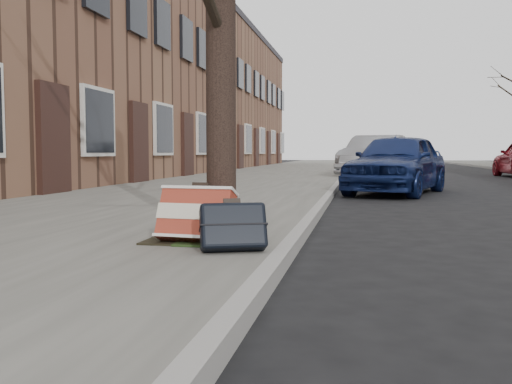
% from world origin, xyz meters
% --- Properties ---
extents(ground, '(120.00, 120.00, 0.00)m').
position_xyz_m(ground, '(0.00, 0.00, 0.00)').
color(ground, black).
rests_on(ground, ground).
extents(near_sidewalk, '(5.00, 70.00, 0.12)m').
position_xyz_m(near_sidewalk, '(-3.70, 15.00, 0.06)').
color(near_sidewalk, slate).
rests_on(near_sidewalk, ground).
extents(house_near, '(6.80, 40.00, 7.00)m').
position_xyz_m(house_near, '(-9.60, 16.00, 3.50)').
color(house_near, brown).
rests_on(house_near, ground).
extents(dirt_patch, '(0.85, 0.85, 0.02)m').
position_xyz_m(dirt_patch, '(-2.00, 1.20, 0.13)').
color(dirt_patch, black).
rests_on(dirt_patch, near_sidewalk).
extents(suitcase_red, '(0.63, 0.40, 0.46)m').
position_xyz_m(suitcase_red, '(-1.98, 0.94, 0.35)').
color(suitcase_red, maroon).
rests_on(suitcase_red, near_sidewalk).
extents(suitcase_navy, '(0.56, 0.44, 0.38)m').
position_xyz_m(suitcase_navy, '(-1.60, 0.63, 0.31)').
color(suitcase_navy, black).
rests_on(suitcase_navy, near_sidewalk).
extents(car_near_front, '(2.56, 4.01, 1.27)m').
position_xyz_m(car_near_front, '(0.05, 8.70, 0.64)').
color(car_near_front, '#121F50').
rests_on(car_near_front, ground).
extents(car_near_mid, '(2.61, 4.58, 1.43)m').
position_xyz_m(car_near_mid, '(-0.22, 15.81, 0.71)').
color(car_near_mid, '#9D9FA5').
rests_on(car_near_mid, ground).
extents(car_near_back, '(2.35, 4.79, 1.31)m').
position_xyz_m(car_near_back, '(-0.09, 20.44, 0.65)').
color(car_near_back, '#3C3C41').
rests_on(car_near_back, ground).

